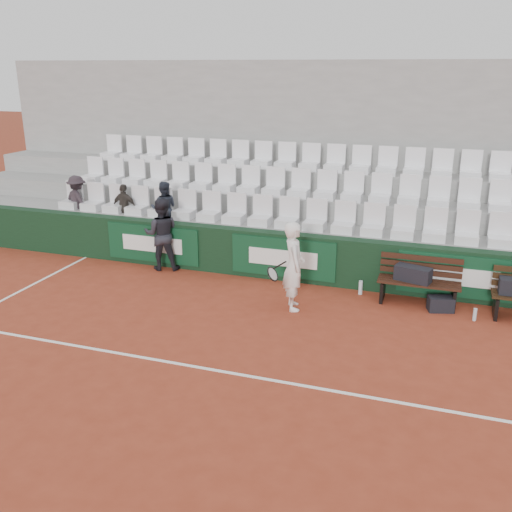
{
  "coord_description": "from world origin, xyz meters",
  "views": [
    {
      "loc": [
        2.82,
        -6.84,
        4.26
      ],
      "look_at": [
        -0.3,
        2.4,
        1.0
      ],
      "focal_mm": 40.0,
      "sensor_mm": 36.0,
      "label": 1
    }
  ],
  "objects_px": {
    "spectator_b": "(123,189)",
    "spectator_c": "(163,189)",
    "tennis_player": "(294,266)",
    "spectator_a": "(76,183)",
    "sports_bag_left": "(413,274)",
    "sports_bag_ground": "(441,304)",
    "water_bottle_near": "(361,288)",
    "water_bottle_far": "(475,315)",
    "bench_left": "(418,293)",
    "ball_kid": "(162,234)"
  },
  "relations": [
    {
      "from": "sports_bag_left",
      "to": "water_bottle_far",
      "type": "relative_size",
      "value": 2.87
    },
    {
      "from": "sports_bag_ground",
      "to": "spectator_c",
      "type": "bearing_deg",
      "value": 169.14
    },
    {
      "from": "bench_left",
      "to": "water_bottle_far",
      "type": "height_order",
      "value": "bench_left"
    },
    {
      "from": "water_bottle_near",
      "to": "spectator_a",
      "type": "xyz_separation_m",
      "value": [
        -6.98,
        0.86,
        1.48
      ]
    },
    {
      "from": "sports_bag_ground",
      "to": "ball_kid",
      "type": "xyz_separation_m",
      "value": [
        -5.86,
        0.43,
        0.66
      ]
    },
    {
      "from": "spectator_c",
      "to": "sports_bag_left",
      "type": "bearing_deg",
      "value": 148.94
    },
    {
      "from": "water_bottle_far",
      "to": "spectator_b",
      "type": "relative_size",
      "value": 0.21
    },
    {
      "from": "sports_bag_ground",
      "to": "tennis_player",
      "type": "relative_size",
      "value": 0.27
    },
    {
      "from": "sports_bag_ground",
      "to": "spectator_b",
      "type": "bearing_deg",
      "value": 170.66
    },
    {
      "from": "sports_bag_left",
      "to": "spectator_b",
      "type": "xyz_separation_m",
      "value": [
        -6.67,
        1.0,
        0.97
      ]
    },
    {
      "from": "spectator_c",
      "to": "water_bottle_near",
      "type": "bearing_deg",
      "value": 148.59
    },
    {
      "from": "bench_left",
      "to": "water_bottle_far",
      "type": "xyz_separation_m",
      "value": [
        1.0,
        -0.45,
        -0.11
      ]
    },
    {
      "from": "spectator_c",
      "to": "sports_bag_ground",
      "type": "bearing_deg",
      "value": 148.11
    },
    {
      "from": "sports_bag_left",
      "to": "spectator_a",
      "type": "relative_size",
      "value": 0.53
    },
    {
      "from": "sports_bag_ground",
      "to": "spectator_c",
      "type": "xyz_separation_m",
      "value": [
        -6.18,
        1.19,
        1.48
      ]
    },
    {
      "from": "bench_left",
      "to": "sports_bag_ground",
      "type": "distance_m",
      "value": 0.47
    },
    {
      "from": "ball_kid",
      "to": "spectator_b",
      "type": "distance_m",
      "value": 1.72
    },
    {
      "from": "bench_left",
      "to": "tennis_player",
      "type": "xyz_separation_m",
      "value": [
        -2.17,
        -0.93,
        0.6
      ]
    },
    {
      "from": "sports_bag_ground",
      "to": "water_bottle_far",
      "type": "height_order",
      "value": "sports_bag_ground"
    },
    {
      "from": "bench_left",
      "to": "spectator_b",
      "type": "xyz_separation_m",
      "value": [
        -6.79,
        0.99,
        1.33
      ]
    },
    {
      "from": "spectator_b",
      "to": "sports_bag_left",
      "type": "bearing_deg",
      "value": 172.3
    },
    {
      "from": "ball_kid",
      "to": "sports_bag_ground",
      "type": "bearing_deg",
      "value": 158.36
    },
    {
      "from": "sports_bag_left",
      "to": "sports_bag_ground",
      "type": "relative_size",
      "value": 1.47
    },
    {
      "from": "water_bottle_far",
      "to": "tennis_player",
      "type": "relative_size",
      "value": 0.14
    },
    {
      "from": "sports_bag_left",
      "to": "ball_kid",
      "type": "xyz_separation_m",
      "value": [
        -5.32,
        0.24,
        0.2
      ]
    },
    {
      "from": "sports_bag_ground",
      "to": "water_bottle_near",
      "type": "bearing_deg",
      "value": 167.66
    },
    {
      "from": "bench_left",
      "to": "ball_kid",
      "type": "distance_m",
      "value": 5.48
    },
    {
      "from": "tennis_player",
      "to": "spectator_a",
      "type": "xyz_separation_m",
      "value": [
        -5.9,
        1.92,
        0.8
      ]
    },
    {
      "from": "sports_bag_left",
      "to": "water_bottle_near",
      "type": "bearing_deg",
      "value": 171.62
    },
    {
      "from": "water_bottle_near",
      "to": "spectator_a",
      "type": "relative_size",
      "value": 0.23
    },
    {
      "from": "water_bottle_near",
      "to": "water_bottle_far",
      "type": "relative_size",
      "value": 1.23
    },
    {
      "from": "bench_left",
      "to": "water_bottle_near",
      "type": "height_order",
      "value": "bench_left"
    },
    {
      "from": "water_bottle_far",
      "to": "spectator_a",
      "type": "distance_m",
      "value": 9.31
    },
    {
      "from": "water_bottle_far",
      "to": "water_bottle_near",
      "type": "bearing_deg",
      "value": 164.6
    },
    {
      "from": "sports_bag_ground",
      "to": "spectator_a",
      "type": "distance_m",
      "value": 8.7
    },
    {
      "from": "sports_bag_left",
      "to": "bench_left",
      "type": "bearing_deg",
      "value": 6.03
    },
    {
      "from": "tennis_player",
      "to": "spectator_a",
      "type": "distance_m",
      "value": 6.26
    },
    {
      "from": "spectator_c",
      "to": "spectator_a",
      "type": "bearing_deg",
      "value": -21.02
    },
    {
      "from": "spectator_a",
      "to": "spectator_b",
      "type": "bearing_deg",
      "value": -156.61
    },
    {
      "from": "sports_bag_ground",
      "to": "spectator_a",
      "type": "bearing_deg",
      "value": 172.05
    },
    {
      "from": "water_bottle_near",
      "to": "tennis_player",
      "type": "distance_m",
      "value": 1.66
    },
    {
      "from": "ball_kid",
      "to": "spectator_b",
      "type": "xyz_separation_m",
      "value": [
        -1.34,
        0.76,
        0.76
      ]
    },
    {
      "from": "water_bottle_far",
      "to": "ball_kid",
      "type": "xyz_separation_m",
      "value": [
        -6.45,
        0.67,
        0.68
      ]
    },
    {
      "from": "spectator_b",
      "to": "spectator_c",
      "type": "relative_size",
      "value": 0.9
    },
    {
      "from": "spectator_a",
      "to": "sports_bag_ground",
      "type": "bearing_deg",
      "value": -164.55
    },
    {
      "from": "water_bottle_far",
      "to": "ball_kid",
      "type": "bearing_deg",
      "value": 174.03
    },
    {
      "from": "ball_kid",
      "to": "spectator_b",
      "type": "height_order",
      "value": "spectator_b"
    },
    {
      "from": "water_bottle_near",
      "to": "bench_left",
      "type": "bearing_deg",
      "value": -6.8
    },
    {
      "from": "spectator_b",
      "to": "tennis_player",
      "type": "bearing_deg",
      "value": 158.25
    },
    {
      "from": "bench_left",
      "to": "spectator_a",
      "type": "relative_size",
      "value": 1.21
    }
  ]
}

